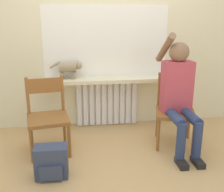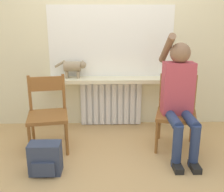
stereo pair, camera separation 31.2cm
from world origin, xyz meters
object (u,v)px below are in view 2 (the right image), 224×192
Objects in this scene: chair_left at (48,113)px; cat at (74,67)px; chair_right at (176,112)px; person at (180,94)px; backpack at (45,159)px.

cat reaches higher than chair_left.
chair_right is at bearing -10.31° from chair_left.
chair_right is at bearing 84.43° from person.
chair_right is 2.64× the size of backpack.
person is at bearing 17.52° from backpack.
chair_left is 0.63m from backpack.
chair_left is 0.81m from cat.
person is at bearing -14.48° from chair_left.
chair_left is 1.99× the size of cat.
chair_right reaches higher than backpack.
chair_right is (1.51, -0.00, 0.00)m from chair_left.
chair_right is 1.48m from cat.
chair_left and chair_right have the same top height.
chair_left is at bearing -111.17° from cat.
cat reaches higher than backpack.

